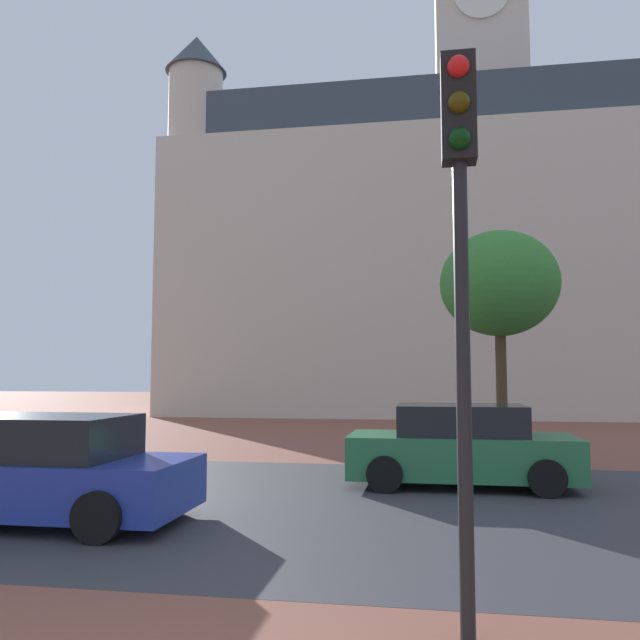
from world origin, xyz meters
The scene contains 7 objects.
ground_plane centered at (0.00, 10.00, 0.00)m, with size 120.00×120.00×0.00m, color brown.
street_asphalt_strip centered at (0.00, 8.34, 0.00)m, with size 120.00×8.98×0.00m, color #38383D.
landmark_building centered at (2.98, 33.31, 8.79)m, with size 28.72×11.86×29.59m.
car_green centered at (2.47, 10.32, 0.71)m, with size 4.13×2.04×1.50m.
car_blue centered at (-3.54, 6.36, 0.70)m, with size 4.25×2.10×1.48m.
traffic_light_pole centered at (2.16, 3.15, 3.27)m, with size 0.28×0.34×4.69m.
tree_curb_far centered at (3.63, 14.08, 4.26)m, with size 2.88×2.88×5.58m.
Camera 1 is at (1.89, -2.07, 2.06)m, focal length 36.15 mm.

